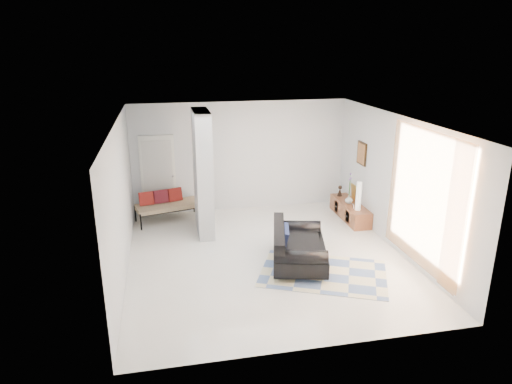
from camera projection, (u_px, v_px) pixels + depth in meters
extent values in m
plane|color=silver|center=(266.00, 257.00, 9.32)|extent=(6.00, 6.00, 0.00)
plane|color=white|center=(267.00, 120.00, 8.45)|extent=(6.00, 6.00, 0.00)
plane|color=silver|center=(241.00, 156.00, 11.68)|extent=(6.00, 0.00, 6.00)
plane|color=silver|center=(317.00, 260.00, 6.09)|extent=(6.00, 0.00, 6.00)
plane|color=silver|center=(121.00, 201.00, 8.36)|extent=(0.00, 6.00, 6.00)
plane|color=silver|center=(397.00, 184.00, 9.41)|extent=(0.00, 6.00, 6.00)
cube|color=#A9AEB0|center=(203.00, 173.00, 10.16)|extent=(0.35, 1.20, 2.80)
cube|color=white|center=(158.00, 176.00, 11.36)|extent=(0.85, 0.06, 2.04)
plane|color=orange|center=(424.00, 199.00, 8.31)|extent=(0.00, 2.55, 2.55)
cube|color=#301E0D|center=(362.00, 153.00, 10.91)|extent=(0.04, 0.45, 0.55)
cube|color=brown|center=(350.00, 211.00, 11.32)|extent=(0.45, 1.64, 0.40)
cube|color=#301E0D|center=(348.00, 217.00, 10.94)|extent=(0.02, 0.22, 0.28)
cube|color=#301E0D|center=(337.00, 206.00, 11.62)|extent=(0.02, 0.22, 0.28)
cube|color=gold|center=(354.00, 192.00, 11.44)|extent=(0.09, 0.32, 0.40)
cube|color=silver|center=(353.00, 206.00, 10.88)|extent=(0.04, 0.10, 0.12)
cylinder|color=silver|center=(279.00, 278.00, 8.37)|extent=(0.05, 0.05, 0.10)
cylinder|color=silver|center=(278.00, 245.00, 9.73)|extent=(0.05, 0.05, 0.10)
cylinder|color=silver|center=(323.00, 279.00, 8.35)|extent=(0.05, 0.05, 0.10)
cylinder|color=silver|center=(316.00, 246.00, 9.70)|extent=(0.05, 0.05, 0.10)
cube|color=black|center=(299.00, 252.00, 8.98)|extent=(1.37, 1.86, 0.30)
cube|color=black|center=(279.00, 236.00, 8.89)|extent=(0.59, 1.67, 0.36)
cylinder|color=black|center=(301.00, 257.00, 8.23)|extent=(0.99, 0.50, 0.28)
cylinder|color=black|center=(298.00, 227.00, 9.58)|extent=(0.99, 0.50, 0.28)
cube|color=black|center=(285.00, 235.00, 8.88)|extent=(0.28, 0.63, 0.31)
cylinder|color=black|center=(141.00, 222.00, 10.60)|extent=(0.04, 0.04, 0.40)
cylinder|color=black|center=(202.00, 212.00, 11.23)|extent=(0.04, 0.04, 0.40)
cylinder|color=black|center=(135.00, 214.00, 11.12)|extent=(0.04, 0.04, 0.40)
cylinder|color=black|center=(194.00, 205.00, 11.75)|extent=(0.04, 0.04, 0.40)
cube|color=tan|center=(168.00, 206.00, 11.12)|extent=(1.63, 0.99, 0.12)
cube|color=maroon|center=(146.00, 199.00, 10.98)|extent=(0.37, 0.24, 0.33)
cube|color=maroon|center=(161.00, 197.00, 11.12)|extent=(0.37, 0.24, 0.33)
cube|color=maroon|center=(175.00, 195.00, 11.27)|extent=(0.37, 0.24, 0.33)
cube|color=beige|center=(323.00, 273.00, 8.65)|extent=(2.76, 2.36, 0.01)
cylinder|color=white|center=(359.00, 196.00, 10.71)|extent=(0.13, 0.13, 0.68)
imported|color=silver|center=(349.00, 199.00, 11.23)|extent=(0.22, 0.22, 0.20)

